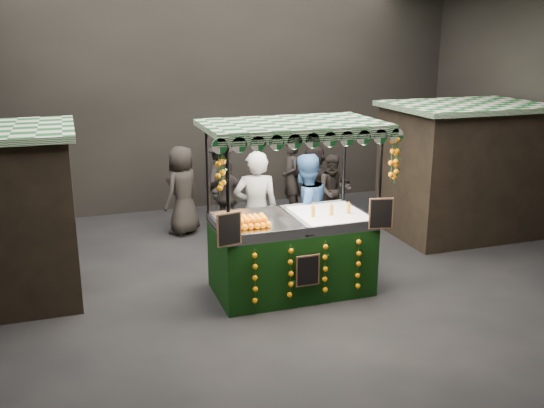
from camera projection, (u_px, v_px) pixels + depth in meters
name	position (u px, v px, depth m)	size (l,w,h in m)	color
ground	(280.00, 287.00, 9.63)	(12.00, 12.00, 0.00)	black
market_hall	(281.00, 71.00, 8.71)	(12.10, 10.10, 5.05)	black
neighbour_stall_right	(463.00, 169.00, 12.00)	(3.00, 2.20, 2.60)	black
juice_stall	(293.00, 241.00, 9.26)	(2.74, 1.61, 2.66)	black
vendor_grey	(256.00, 211.00, 10.13)	(0.84, 0.65, 2.06)	slate
vendor_blue	(305.00, 211.00, 10.24)	(1.14, 1.01, 1.98)	navy
shopper_1	(334.00, 191.00, 12.50)	(0.85, 0.73, 1.52)	black
shopper_2	(228.00, 197.00, 12.04)	(0.93, 0.82, 1.51)	#2C2624
shopper_3	(222.00, 179.00, 13.07)	(1.16, 1.28, 1.72)	black
shopper_4	(183.00, 190.00, 12.00)	(1.03, 1.00, 1.78)	#2A2622
shopper_5	(314.00, 182.00, 13.00)	(1.35, 1.48, 1.64)	black
shopper_6	(291.00, 178.00, 13.32)	(0.41, 0.61, 1.65)	#2A2622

